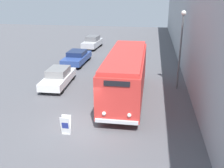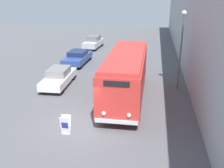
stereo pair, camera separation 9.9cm
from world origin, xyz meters
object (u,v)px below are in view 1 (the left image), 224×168
(parked_car_near, at_px, (58,77))
(parked_car_mid, at_px, (77,57))
(parked_car_far, at_px, (93,42))
(vintage_bus, at_px, (126,74))
(sign_board, at_px, (66,125))
(streetlamp, at_px, (181,39))

(parked_car_near, relative_size, parked_car_mid, 0.98)
(parked_car_mid, bearing_deg, parked_car_far, 92.29)
(vintage_bus, relative_size, sign_board, 8.80)
(vintage_bus, distance_m, parked_car_near, 5.90)
(parked_car_near, xyz_separation_m, parked_car_far, (-0.34, 13.90, 0.05))
(vintage_bus, height_order, parked_car_near, vintage_bus)
(parked_car_mid, bearing_deg, vintage_bus, -52.43)
(parked_car_near, bearing_deg, sign_board, -68.82)
(streetlamp, distance_m, parked_car_far, 16.59)
(parked_car_mid, distance_m, parked_car_far, 7.46)
(sign_board, distance_m, parked_car_mid, 13.80)
(sign_board, xyz_separation_m, parked_car_far, (-3.23, 20.88, 0.26))
(parked_car_near, bearing_deg, streetlamp, 3.41)
(vintage_bus, bearing_deg, parked_car_near, 162.59)
(parked_car_far, bearing_deg, streetlamp, -48.68)
(parked_car_far, bearing_deg, parked_car_near, -83.59)
(sign_board, relative_size, parked_car_mid, 0.22)
(parked_car_near, bearing_deg, vintage_bus, -18.70)
(vintage_bus, bearing_deg, parked_car_mid, 125.53)
(sign_board, bearing_deg, parked_car_mid, 103.39)
(sign_board, relative_size, parked_car_far, 0.24)
(sign_board, xyz_separation_m, parked_car_mid, (-3.19, 13.42, 0.18))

